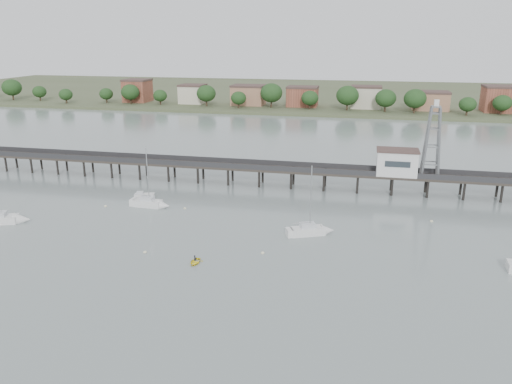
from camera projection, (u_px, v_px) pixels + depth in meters
ground_plane at (178, 342)px, 53.25m from camera, size 500.00×500.00×0.00m
pier at (277, 169)px, 108.09m from camera, size 150.00×5.00×5.50m
pier_building at (397, 162)px, 102.15m from camera, size 8.40×5.40×5.30m
lattice_tower at (432, 142)px, 99.51m from camera, size 3.20×3.20×15.50m
sailboat_a at (7, 219)px, 87.32m from camera, size 9.08×5.16×14.36m
sailboat_b at (153, 204)px, 95.42m from camera, size 7.39×2.47×12.15m
sailboat_c at (314, 231)px, 82.18m from camera, size 7.65×4.97×12.32m
white_tender at (144, 196)px, 100.66m from camera, size 4.27×2.77×1.54m
yellow_dinghy at (195, 263)px, 71.91m from camera, size 1.89×0.60×2.63m
dinghy_occupant at (195, 263)px, 71.91m from camera, size 0.69×1.05×0.24m
mooring_buoys at (265, 232)px, 83.28m from camera, size 69.46×23.69×0.39m
far_shore at (334, 94)px, 276.38m from camera, size 500.00×170.00×10.40m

